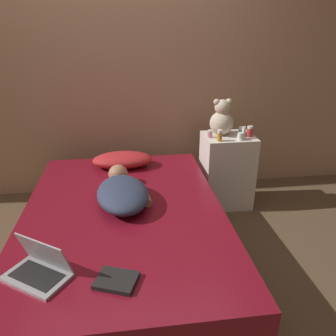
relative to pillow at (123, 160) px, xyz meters
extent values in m
plane|color=brown|center=(0.00, -0.75, -0.52)|extent=(12.00, 12.00, 0.00)
cube|color=tan|center=(0.00, 0.54, 0.78)|extent=(8.00, 0.06, 2.60)
cube|color=brown|center=(0.00, -0.75, -0.38)|extent=(1.38, 2.02, 0.28)
cube|color=maroon|center=(0.00, -0.75, -0.15)|extent=(1.36, 1.98, 0.18)
cube|color=silver|center=(0.97, 0.04, -0.18)|extent=(0.45, 0.38, 0.69)
ellipsoid|color=red|center=(0.00, 0.00, 0.00)|extent=(0.52, 0.30, 0.13)
ellipsoid|color=#2D3851|center=(0.00, -0.68, 0.01)|extent=(0.41, 0.59, 0.16)
sphere|color=#A87556|center=(-0.04, -0.34, 0.01)|extent=(0.15, 0.15, 0.15)
cylinder|color=#A87556|center=(0.15, -0.63, -0.04)|extent=(0.09, 0.25, 0.06)
cube|color=#9E9EA3|center=(-0.44, -1.37, -0.06)|extent=(0.37, 0.34, 0.02)
cube|color=black|center=(-0.44, -1.37, -0.05)|extent=(0.29, 0.26, 0.00)
cube|color=#9E9EA3|center=(-0.40, -1.32, 0.04)|extent=(0.29, 0.23, 0.18)
cube|color=black|center=(-0.40, -1.32, 0.04)|extent=(0.26, 0.20, 0.16)
sphere|color=beige|center=(0.91, 0.08, 0.28)|extent=(0.22, 0.22, 0.22)
sphere|color=beige|center=(0.91, 0.08, 0.42)|extent=(0.14, 0.14, 0.14)
sphere|color=beige|center=(0.85, 0.08, 0.47)|extent=(0.06, 0.06, 0.06)
sphere|color=beige|center=(0.96, 0.08, 0.47)|extent=(0.06, 0.06, 0.06)
cylinder|color=silver|center=(1.07, -0.06, 0.21)|extent=(0.03, 0.03, 0.08)
cylinder|color=white|center=(1.07, -0.06, 0.27)|extent=(0.03, 0.03, 0.02)
cylinder|color=#3D8E4C|center=(1.08, 0.03, 0.20)|extent=(0.05, 0.05, 0.07)
cylinder|color=white|center=(1.08, 0.03, 0.25)|extent=(0.04, 0.04, 0.02)
cylinder|color=#B72D2D|center=(1.15, -0.01, 0.21)|extent=(0.05, 0.05, 0.08)
cylinder|color=white|center=(1.15, -0.01, 0.26)|extent=(0.05, 0.05, 0.02)
cylinder|color=pink|center=(0.79, 0.01, 0.20)|extent=(0.04, 0.04, 0.05)
cylinder|color=white|center=(0.79, 0.01, 0.23)|extent=(0.04, 0.04, 0.02)
cylinder|color=white|center=(1.03, -0.10, 0.20)|extent=(0.06, 0.06, 0.05)
cylinder|color=white|center=(1.03, -0.10, 0.23)|extent=(0.05, 0.05, 0.01)
cylinder|color=gold|center=(0.84, -0.10, 0.21)|extent=(0.05, 0.05, 0.08)
cylinder|color=white|center=(0.84, -0.10, 0.26)|extent=(0.04, 0.04, 0.02)
cube|color=black|center=(-0.04, -1.45, -0.05)|extent=(0.24, 0.21, 0.02)
camera|label=1|loc=(0.04, -2.72, 1.08)|focal=35.00mm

